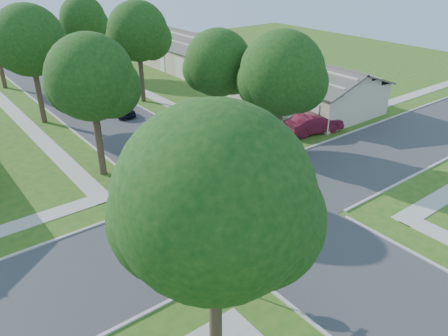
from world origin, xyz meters
The scene contains 19 objects.
ground centered at (0.00, 0.00, 0.00)m, with size 100.00×100.00×0.00m, color #2A5517.
road_ns centered at (0.00, 0.00, 0.00)m, with size 7.00×100.00×0.02m, color #333335.
sidewalk_ne centered at (6.10, 26.00, 0.02)m, with size 1.20×40.00×0.04m, color #9E9B91.
sidewalk_nw centered at (-6.10, 26.00, 0.02)m, with size 1.20×40.00×0.04m, color #9E9B91.
driveway centered at (7.90, 7.10, 0.03)m, with size 8.80×3.60×0.05m, color #9E9B91.
stop_sign_sw centered at (-4.70, -4.70, 2.03)m, with size 1.05×0.80×2.98m.
stop_sign_ne centered at (4.70, 4.70, 2.03)m, with size 1.05×0.80×2.98m.
tree_e_near centered at (4.75, 9.01, 5.64)m, with size 4.97×4.80×8.28m.
tree_e_mid centered at (4.76, 21.01, 6.25)m, with size 5.59×5.40×9.21m.
tree_e_far centered at (4.75, 34.01, 5.98)m, with size 5.17×5.00×8.72m.
tree_w_near centered at (-4.64, 9.01, 6.12)m, with size 5.38×5.20×8.97m.
tree_w_mid centered at (-4.64, 21.01, 6.49)m, with size 5.80×5.60×9.56m.
tree_sw_corner centered at (-7.44, -6.99, 6.26)m, with size 6.21×6.00×9.55m.
tree_ne_corner centered at (6.36, 4.21, 5.59)m, with size 5.80×5.60×8.66m.
house_ne_near centered at (15.99, 11.00, 1.52)m, with size 8.42×13.60×4.23m.
house_ne_far centered at (15.99, 29.00, 1.52)m, with size 8.42×13.60×4.23m.
car_driveway centered at (11.50, 5.50, 0.79)m, with size 1.67×4.80×1.58m, color maroon.
car_curb_east centered at (1.20, 18.70, 0.63)m, with size 1.49×3.70×1.26m, color black.
car_curb_west centered at (-1.20, 43.47, 0.63)m, with size 1.76×4.34×1.26m, color black.
Camera 1 is at (-13.93, -15.78, 13.07)m, focal length 35.00 mm.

